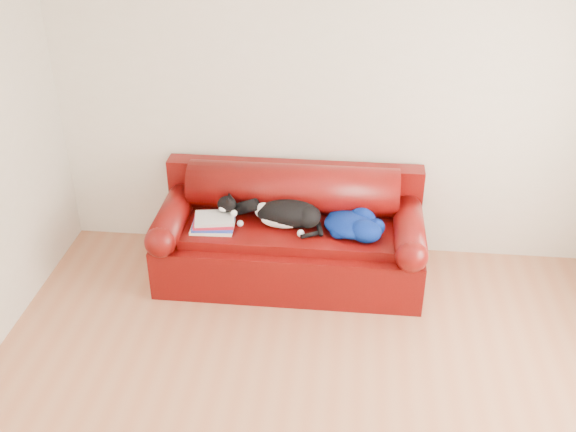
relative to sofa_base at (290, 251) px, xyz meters
name	(u,v)px	position (x,y,z in m)	size (l,w,h in m)	color
ground	(307,413)	(0.27, -1.49, -0.24)	(4.50, 4.50, 0.00)	#9B5C3E
room_shell	(336,179)	(0.39, -1.48, 1.43)	(4.52, 4.02, 2.61)	beige
sofa_base	(290,251)	(0.00, 0.00, 0.00)	(2.10, 0.90, 0.50)	#3D0205
sofa_back	(293,204)	(0.00, 0.24, 0.30)	(2.10, 1.01, 0.88)	#3D0205
book_stack	(214,223)	(-0.58, -0.13, 0.31)	(0.34, 0.29, 0.10)	beige
cat	(287,214)	(-0.02, -0.03, 0.36)	(0.69, 0.39, 0.26)	black
blanket	(353,224)	(0.50, -0.07, 0.33)	(0.54, 0.55, 0.16)	#020543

